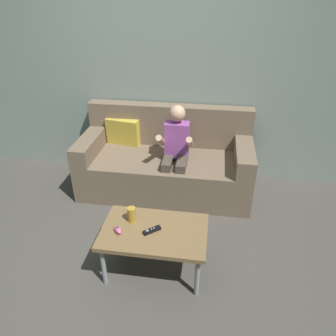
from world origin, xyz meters
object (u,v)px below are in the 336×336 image
object	(u,v)px
couch	(165,163)
game_remote_black_near_edge	(152,230)
coffee_table	(154,234)
soda_can	(132,214)
person_seated_on_couch	(176,150)
nunchuk_pink	(118,230)

from	to	relation	value
couch	game_remote_black_near_edge	world-z (taller)	couch
coffee_table	soda_can	distance (m)	0.23
couch	soda_can	distance (m)	1.14
couch	soda_can	bearing A→B (deg)	-94.33
person_seated_on_couch	nunchuk_pink	size ratio (longest dim) A/B	10.18
coffee_table	soda_can	xyz separation A→B (m)	(-0.19, 0.08, 0.10)
person_seated_on_couch	game_remote_black_near_edge	xyz separation A→B (m)	(-0.04, -1.04, -0.15)
person_seated_on_couch	soda_can	world-z (taller)	person_seated_on_couch
person_seated_on_couch	game_remote_black_near_edge	distance (m)	1.05
couch	game_remote_black_near_edge	xyz separation A→B (m)	(0.09, -1.23, 0.11)
coffee_table	game_remote_black_near_edge	bearing A→B (deg)	-125.88
soda_can	couch	bearing A→B (deg)	85.67
couch	game_remote_black_near_edge	distance (m)	1.23
nunchuk_pink	game_remote_black_near_edge	bearing A→B (deg)	9.18
coffee_table	soda_can	world-z (taller)	soda_can
person_seated_on_couch	coffee_table	bearing A→B (deg)	-91.73
couch	soda_can	size ratio (longest dim) A/B	14.75
game_remote_black_near_edge	couch	bearing A→B (deg)	94.28
couch	nunchuk_pink	bearing A→B (deg)	-97.13
person_seated_on_couch	coffee_table	xyz separation A→B (m)	(-0.03, -1.02, -0.21)
couch	nunchuk_pink	xyz separation A→B (m)	(-0.16, -1.27, 0.11)
game_remote_black_near_edge	soda_can	size ratio (longest dim) A/B	1.07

